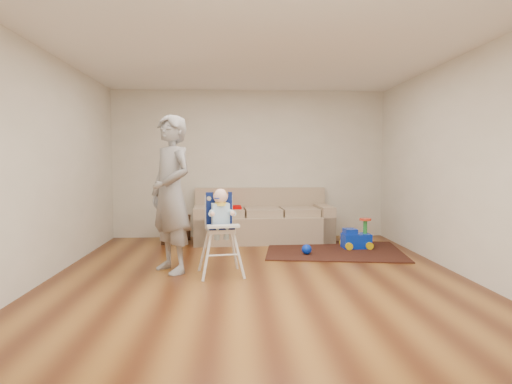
{
  "coord_description": "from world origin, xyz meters",
  "views": [
    {
      "loc": [
        -0.29,
        -5.16,
        1.39
      ],
      "look_at": [
        0.0,
        0.4,
        1.0
      ],
      "focal_mm": 30.0,
      "sensor_mm": 36.0,
      "label": 1
    }
  ],
  "objects_px": {
    "toy_ball": "(307,249)",
    "high_chair": "(221,233)",
    "ride_on_toy": "(356,233)",
    "adult": "(171,194)",
    "sofa": "(262,215)",
    "side_table": "(176,229)"
  },
  "relations": [
    {
      "from": "toy_ball",
      "to": "high_chair",
      "type": "distance_m",
      "value": 1.68
    },
    {
      "from": "ride_on_toy",
      "to": "adult",
      "type": "bearing_deg",
      "value": -157.83
    },
    {
      "from": "sofa",
      "to": "ride_on_toy",
      "type": "distance_m",
      "value": 1.66
    },
    {
      "from": "side_table",
      "to": "high_chair",
      "type": "relative_size",
      "value": 0.42
    },
    {
      "from": "high_chair",
      "to": "side_table",
      "type": "bearing_deg",
      "value": 101.51
    },
    {
      "from": "side_table",
      "to": "high_chair",
      "type": "xyz_separation_m",
      "value": [
        0.84,
        -2.18,
        0.29
      ]
    },
    {
      "from": "ride_on_toy",
      "to": "high_chair",
      "type": "relative_size",
      "value": 0.44
    },
    {
      "from": "ride_on_toy",
      "to": "adult",
      "type": "relative_size",
      "value": 0.24
    },
    {
      "from": "side_table",
      "to": "toy_ball",
      "type": "relative_size",
      "value": 3.08
    },
    {
      "from": "sofa",
      "to": "side_table",
      "type": "xyz_separation_m",
      "value": [
        -1.5,
        -0.07,
        -0.23
      ]
    },
    {
      "from": "side_table",
      "to": "toy_ball",
      "type": "bearing_deg",
      "value": -28.75
    },
    {
      "from": "sofa",
      "to": "high_chair",
      "type": "xyz_separation_m",
      "value": [
        -0.67,
        -2.25,
        0.06
      ]
    },
    {
      "from": "sofa",
      "to": "side_table",
      "type": "relative_size",
      "value": 5.31
    },
    {
      "from": "adult",
      "to": "toy_ball",
      "type": "bearing_deg",
      "value": 75.48
    },
    {
      "from": "ride_on_toy",
      "to": "high_chair",
      "type": "distance_m",
      "value": 2.59
    },
    {
      "from": "sofa",
      "to": "high_chair",
      "type": "distance_m",
      "value": 2.34
    },
    {
      "from": "ride_on_toy",
      "to": "toy_ball",
      "type": "xyz_separation_m",
      "value": [
        -0.87,
        -0.43,
        -0.17
      ]
    },
    {
      "from": "side_table",
      "to": "toy_ball",
      "type": "xyz_separation_m",
      "value": [
        2.08,
        -1.14,
        -0.14
      ]
    },
    {
      "from": "toy_ball",
      "to": "adult",
      "type": "relative_size",
      "value": 0.07
    },
    {
      "from": "sofa",
      "to": "toy_ball",
      "type": "distance_m",
      "value": 1.39
    },
    {
      "from": "sofa",
      "to": "adult",
      "type": "height_order",
      "value": "adult"
    },
    {
      "from": "ride_on_toy",
      "to": "sofa",
      "type": "bearing_deg",
      "value": 149.04
    }
  ]
}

